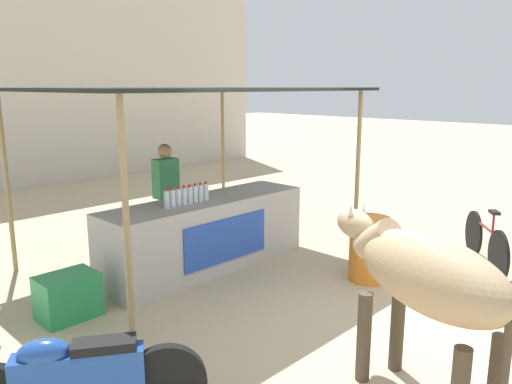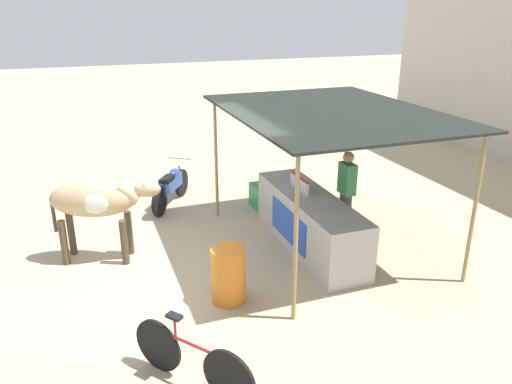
{
  "view_description": "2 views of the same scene",
  "coord_description": "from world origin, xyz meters",
  "px_view_note": "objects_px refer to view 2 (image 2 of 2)",
  "views": [
    {
      "loc": [
        -4.19,
        -2.81,
        2.44
      ],
      "look_at": [
        0.28,
        1.54,
        1.11
      ],
      "focal_mm": 35.0,
      "sensor_mm": 36.0,
      "label": 1
    },
    {
      "loc": [
        7.15,
        -1.39,
        4.04
      ],
      "look_at": [
        -0.33,
        1.32,
        1.03
      ],
      "focal_mm": 35.0,
      "sensor_mm": 36.0,
      "label": 2
    }
  ],
  "objects_px": {
    "vendor_behind_counter": "(346,195)",
    "cow": "(97,202)",
    "motorcycle_parked": "(171,186)",
    "bicycle_leaning": "(192,359)",
    "cooler_box": "(263,196)",
    "stall_counter": "(310,222)",
    "water_barrel": "(228,275)"
  },
  "relations": [
    {
      "from": "cow",
      "to": "cooler_box",
      "type": "bearing_deg",
      "value": 110.18
    },
    {
      "from": "motorcycle_parked",
      "to": "bicycle_leaning",
      "type": "xyz_separation_m",
      "value": [
        5.46,
        -0.83,
        -0.08
      ]
    },
    {
      "from": "motorcycle_parked",
      "to": "vendor_behind_counter",
      "type": "bearing_deg",
      "value": 44.35
    },
    {
      "from": "cooler_box",
      "to": "water_barrel",
      "type": "relative_size",
      "value": 0.72
    },
    {
      "from": "bicycle_leaning",
      "to": "motorcycle_parked",
      "type": "bearing_deg",
      "value": 171.37
    },
    {
      "from": "vendor_behind_counter",
      "to": "cow",
      "type": "bearing_deg",
      "value": -99.29
    },
    {
      "from": "cooler_box",
      "to": "cow",
      "type": "bearing_deg",
      "value": -69.82
    },
    {
      "from": "stall_counter",
      "to": "bicycle_leaning",
      "type": "bearing_deg",
      "value": -45.68
    },
    {
      "from": "bicycle_leaning",
      "to": "stall_counter",
      "type": "bearing_deg",
      "value": 134.32
    },
    {
      "from": "cow",
      "to": "water_barrel",
      "type": "bearing_deg",
      "value": 40.15
    },
    {
      "from": "cow",
      "to": "motorcycle_parked",
      "type": "distance_m",
      "value": 2.62
    },
    {
      "from": "water_barrel",
      "to": "bicycle_leaning",
      "type": "height_order",
      "value": "bicycle_leaning"
    },
    {
      "from": "stall_counter",
      "to": "vendor_behind_counter",
      "type": "distance_m",
      "value": 0.84
    },
    {
      "from": "water_barrel",
      "to": "motorcycle_parked",
      "type": "bearing_deg",
      "value": -179.09
    },
    {
      "from": "cooler_box",
      "to": "cow",
      "type": "xyz_separation_m",
      "value": [
        1.24,
        -3.36,
        0.79
      ]
    },
    {
      "from": "cooler_box",
      "to": "vendor_behind_counter",
      "type": "bearing_deg",
      "value": 23.84
    },
    {
      "from": "vendor_behind_counter",
      "to": "motorcycle_parked",
      "type": "relative_size",
      "value": 1.07
    },
    {
      "from": "vendor_behind_counter",
      "to": "motorcycle_parked",
      "type": "distance_m",
      "value": 3.81
    },
    {
      "from": "stall_counter",
      "to": "vendor_behind_counter",
      "type": "xyz_separation_m",
      "value": [
        -0.1,
        0.75,
        0.37
      ]
    },
    {
      "from": "cooler_box",
      "to": "motorcycle_parked",
      "type": "relative_size",
      "value": 0.39
    },
    {
      "from": "water_barrel",
      "to": "vendor_behind_counter",
      "type": "bearing_deg",
      "value": 115.67
    },
    {
      "from": "cooler_box",
      "to": "water_barrel",
      "type": "height_order",
      "value": "water_barrel"
    },
    {
      "from": "cooler_box",
      "to": "cow",
      "type": "distance_m",
      "value": 3.67
    },
    {
      "from": "stall_counter",
      "to": "cow",
      "type": "relative_size",
      "value": 1.63
    },
    {
      "from": "cooler_box",
      "to": "motorcycle_parked",
      "type": "xyz_separation_m",
      "value": [
        -0.78,
        -1.8,
        0.19
      ]
    },
    {
      "from": "stall_counter",
      "to": "cow",
      "type": "bearing_deg",
      "value": -102.82
    },
    {
      "from": "stall_counter",
      "to": "motorcycle_parked",
      "type": "distance_m",
      "value": 3.38
    },
    {
      "from": "vendor_behind_counter",
      "to": "cooler_box",
      "type": "distance_m",
      "value": 2.19
    },
    {
      "from": "cow",
      "to": "bicycle_leaning",
      "type": "xyz_separation_m",
      "value": [
        3.45,
        0.74,
        -0.69
      ]
    },
    {
      "from": "vendor_behind_counter",
      "to": "water_barrel",
      "type": "bearing_deg",
      "value": -64.33
    },
    {
      "from": "stall_counter",
      "to": "water_barrel",
      "type": "xyz_separation_m",
      "value": [
        1.14,
        -1.83,
        -0.07
      ]
    },
    {
      "from": "motorcycle_parked",
      "to": "cow",
      "type": "bearing_deg",
      "value": -37.8
    }
  ]
}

